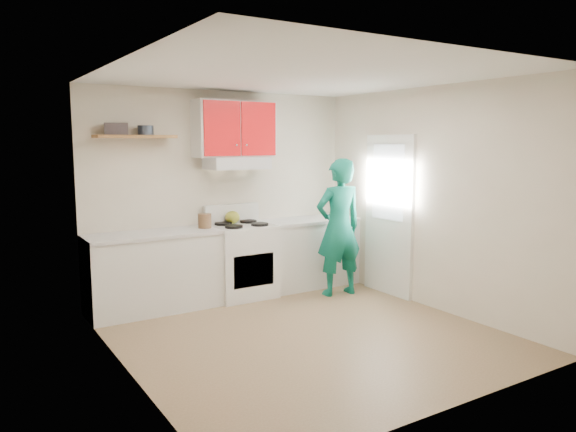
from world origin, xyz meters
TOP-DOWN VIEW (x-y plane):
  - floor at (0.00, 0.00)m, footprint 3.80×3.80m
  - ceiling at (0.00, 0.00)m, footprint 3.60×3.80m
  - back_wall at (0.00, 1.90)m, footprint 3.60×0.04m
  - front_wall at (0.00, -1.90)m, footprint 3.60×0.04m
  - left_wall at (-1.80, 0.00)m, footprint 0.04×3.80m
  - right_wall at (1.80, 0.00)m, footprint 0.04×3.80m
  - door at (1.78, 0.70)m, footprint 0.05×0.85m
  - door_glass at (1.75, 0.70)m, footprint 0.01×0.55m
  - counter_left at (-1.04, 1.60)m, footprint 1.52×0.60m
  - counter_right at (1.14, 1.60)m, footprint 1.32×0.60m
  - stove at (0.10, 1.57)m, footprint 0.76×0.65m
  - range_hood at (0.10, 1.68)m, footprint 0.76×0.44m
  - upper_cabinets at (0.10, 1.73)m, footprint 1.02×0.33m
  - shelf at (-1.15, 1.75)m, footprint 0.90×0.30m
  - books at (-1.36, 1.75)m, footprint 0.29×0.23m
  - tin at (-1.02, 1.76)m, footprint 0.19×0.19m
  - kettle at (0.07, 1.75)m, footprint 0.21×0.21m
  - crock at (-0.38, 1.60)m, footprint 0.18×0.18m
  - cutting_board at (1.01, 1.59)m, footprint 0.37×0.29m
  - silicone_mat at (1.37, 1.62)m, footprint 0.30×0.25m
  - person at (1.20, 1.00)m, footprint 0.68×0.49m

SIDE VIEW (x-z plane):
  - floor at x=0.00m, z-range 0.00..0.00m
  - counter_left at x=-1.04m, z-range 0.00..0.90m
  - counter_right at x=1.14m, z-range 0.00..0.90m
  - stove at x=0.10m, z-range 0.00..0.92m
  - person at x=1.20m, z-range 0.00..1.76m
  - silicone_mat at x=1.37m, z-range 0.90..0.91m
  - cutting_board at x=1.01m, z-range 0.90..0.92m
  - crock at x=-0.38m, z-range 0.90..1.10m
  - kettle at x=0.07m, z-range 0.92..1.08m
  - door at x=1.78m, z-range 0.00..2.05m
  - back_wall at x=0.00m, z-range 0.00..2.60m
  - front_wall at x=0.00m, z-range 0.00..2.60m
  - left_wall at x=-1.80m, z-range 0.00..2.60m
  - right_wall at x=1.80m, z-range 0.00..2.60m
  - door_glass at x=1.75m, z-range 0.98..1.92m
  - range_hood at x=0.10m, z-range 1.62..1.77m
  - shelf at x=-1.15m, z-range 2.00..2.04m
  - tin at x=-1.02m, z-range 2.04..2.15m
  - books at x=-1.36m, z-range 2.04..2.17m
  - upper_cabinets at x=0.10m, z-range 1.77..2.47m
  - ceiling at x=0.00m, z-range 2.58..2.62m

